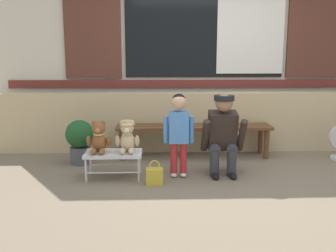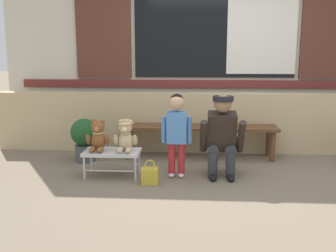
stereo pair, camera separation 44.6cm
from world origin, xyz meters
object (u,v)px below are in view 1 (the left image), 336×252
object	(u,v)px
small_display_bench	(114,155)
teddy_bear_plain	(99,138)
teddy_bear_with_hat	(127,137)
adult_crouching	(223,134)
child_standing	(179,126)
handbag_on_ground	(155,176)
potted_plant	(80,139)
wooden_bench_long	(194,130)

from	to	relation	value
small_display_bench	teddy_bear_plain	world-z (taller)	teddy_bear_plain
small_display_bench	teddy_bear_with_hat	world-z (taller)	teddy_bear_with_hat
adult_crouching	small_display_bench	bearing A→B (deg)	-175.80
small_display_bench	child_standing	xyz separation A→B (m)	(0.74, 0.02, 0.33)
handbag_on_ground	potted_plant	world-z (taller)	potted_plant
small_display_bench	teddy_bear_with_hat	bearing A→B (deg)	0.77
adult_crouching	wooden_bench_long	bearing A→B (deg)	108.61
potted_plant	teddy_bear_plain	bearing A→B (deg)	-60.43
wooden_bench_long	child_standing	bearing A→B (deg)	-106.95
small_display_bench	adult_crouching	world-z (taller)	adult_crouching
small_display_bench	adult_crouching	size ratio (longest dim) A/B	0.67
child_standing	handbag_on_ground	bearing A→B (deg)	-135.80
child_standing	wooden_bench_long	bearing A→B (deg)	73.05
small_display_bench	teddy_bear_with_hat	size ratio (longest dim) A/B	1.76
child_standing	potted_plant	xyz separation A→B (m)	(-1.23, 0.57, -0.27)
child_standing	handbag_on_ground	world-z (taller)	child_standing
wooden_bench_long	teddy_bear_plain	distance (m)	1.45
handbag_on_ground	adult_crouching	bearing A→B (deg)	23.29
small_display_bench	teddy_bear_with_hat	distance (m)	0.26
adult_crouching	handbag_on_ground	world-z (taller)	adult_crouching
teddy_bear_plain	teddy_bear_with_hat	bearing A→B (deg)	0.13
potted_plant	teddy_bear_with_hat	bearing A→B (deg)	-41.87
wooden_bench_long	handbag_on_ground	world-z (taller)	wooden_bench_long
wooden_bench_long	teddy_bear_with_hat	distance (m)	1.21
teddy_bear_plain	handbag_on_ground	distance (m)	0.77
adult_crouching	handbag_on_ground	distance (m)	0.95
teddy_bear_plain	child_standing	distance (m)	0.91
teddy_bear_with_hat	handbag_on_ground	size ratio (longest dim) A/B	1.34
small_display_bench	teddy_bear_with_hat	xyz separation A→B (m)	(0.16, 0.00, 0.21)
child_standing	adult_crouching	size ratio (longest dim) A/B	1.01
handbag_on_ground	potted_plant	xyz separation A→B (m)	(-0.96, 0.84, 0.23)
small_display_bench	potted_plant	distance (m)	0.77
teddy_bear_plain	potted_plant	xyz separation A→B (m)	(-0.33, 0.59, -0.14)
small_display_bench	child_standing	world-z (taller)	child_standing
teddy_bear_with_hat	potted_plant	world-z (taller)	teddy_bear_with_hat
teddy_bear_plain	adult_crouching	size ratio (longest dim) A/B	0.38
teddy_bear_plain	handbag_on_ground	size ratio (longest dim) A/B	1.34
child_standing	small_display_bench	bearing A→B (deg)	-178.68
handbag_on_ground	small_display_bench	bearing A→B (deg)	151.61
wooden_bench_long	handbag_on_ground	distance (m)	1.28
teddy_bear_with_hat	adult_crouching	distance (m)	1.11
teddy_bear_plain	teddy_bear_with_hat	size ratio (longest dim) A/B	1.00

